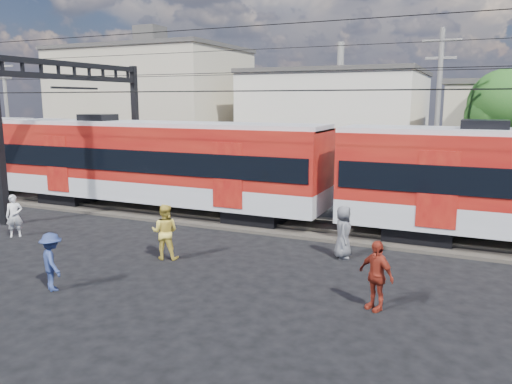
% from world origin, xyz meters
% --- Properties ---
extents(ground, '(120.00, 120.00, 0.00)m').
position_xyz_m(ground, '(0.00, 0.00, 0.00)').
color(ground, black).
rests_on(ground, ground).
extents(track_bed, '(70.00, 3.40, 0.12)m').
position_xyz_m(track_bed, '(0.00, 8.00, 0.06)').
color(track_bed, '#2D2823').
rests_on(track_bed, ground).
extents(rail_near, '(70.00, 0.12, 0.12)m').
position_xyz_m(rail_near, '(0.00, 7.25, 0.18)').
color(rail_near, '#59544C').
rests_on(rail_near, track_bed).
extents(rail_far, '(70.00, 0.12, 0.12)m').
position_xyz_m(rail_far, '(0.00, 8.75, 0.18)').
color(rail_far, '#59544C').
rests_on(rail_far, track_bed).
extents(commuter_train, '(50.30, 3.08, 4.17)m').
position_xyz_m(commuter_train, '(-5.32, 8.00, 2.40)').
color(commuter_train, black).
rests_on(commuter_train, ground).
extents(catenary, '(70.00, 9.30, 7.52)m').
position_xyz_m(catenary, '(-8.65, 8.00, 5.14)').
color(catenary, black).
rests_on(catenary, ground).
extents(building_west, '(14.28, 10.20, 9.30)m').
position_xyz_m(building_west, '(-17.00, 24.00, 4.66)').
color(building_west, tan).
rests_on(building_west, ground).
extents(building_midwest, '(12.24, 12.24, 7.30)m').
position_xyz_m(building_midwest, '(-2.00, 27.00, 3.66)').
color(building_midwest, beige).
rests_on(building_midwest, ground).
extents(utility_pole_mid, '(1.80, 0.24, 8.50)m').
position_xyz_m(utility_pole_mid, '(6.00, 15.00, 4.53)').
color(utility_pole_mid, slate).
rests_on(utility_pole_mid, ground).
extents(utility_pole_west, '(1.80, 0.24, 8.00)m').
position_xyz_m(utility_pole_west, '(-22.00, 14.00, 4.28)').
color(utility_pole_west, slate).
rests_on(utility_pole_west, ground).
extents(tree_near, '(3.82, 3.64, 6.72)m').
position_xyz_m(tree_near, '(9.19, 18.09, 4.66)').
color(tree_near, '#382619').
rests_on(tree_near, ground).
extents(pedestrian_a, '(0.69, 0.70, 1.62)m').
position_xyz_m(pedestrian_a, '(-7.99, 2.29, 0.81)').
color(pedestrian_a, silver).
rests_on(pedestrian_a, ground).
extents(pedestrian_b, '(1.05, 0.92, 1.83)m').
position_xyz_m(pedestrian_b, '(-1.21, 2.33, 0.91)').
color(pedestrian_b, gold).
rests_on(pedestrian_b, ground).
extents(pedestrian_c, '(1.20, 1.03, 1.61)m').
position_xyz_m(pedestrian_c, '(-2.46, -1.21, 0.81)').
color(pedestrian_c, navy).
rests_on(pedestrian_c, ground).
extents(pedestrian_d, '(1.11, 0.90, 1.77)m').
position_xyz_m(pedestrian_d, '(5.84, 1.09, 0.88)').
color(pedestrian_d, maroon).
rests_on(pedestrian_d, ground).
extents(pedestrian_e, '(0.73, 0.95, 1.74)m').
position_xyz_m(pedestrian_e, '(4.07, 4.83, 0.87)').
color(pedestrian_e, '#505155').
rests_on(pedestrian_e, ground).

